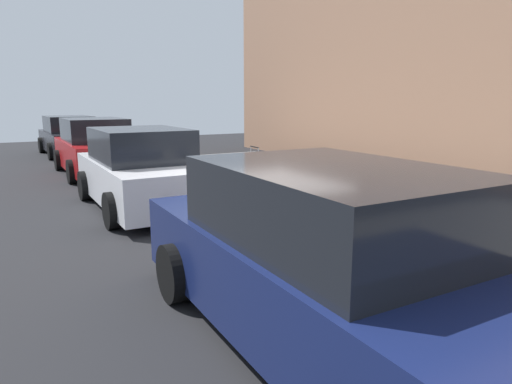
# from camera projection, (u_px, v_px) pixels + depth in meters

# --- Properties ---
(ground_plane) EXTENTS (40.00, 40.00, 0.00)m
(ground_plane) POSITION_uv_depth(u_px,v_px,m) (259.00, 224.00, 7.97)
(ground_plane) COLOR black
(sidewalk_curb) EXTENTS (18.00, 5.00, 0.14)m
(sidewalk_curb) POSITION_uv_depth(u_px,v_px,m) (365.00, 204.00, 9.16)
(sidewalk_curb) COLOR gray
(sidewalk_curb) RESTS_ON ground_plane
(suitcase_navy_0) EXTENTS (0.37, 0.22, 0.71)m
(suitcase_navy_0) POSITION_uv_depth(u_px,v_px,m) (431.00, 238.00, 5.60)
(suitcase_navy_0) COLOR navy
(suitcase_navy_0) RESTS_ON sidewalk_curb
(suitcase_black_1) EXTENTS (0.50, 0.28, 0.58)m
(suitcase_black_1) POSITION_uv_depth(u_px,v_px,m) (401.00, 233.00, 6.05)
(suitcase_black_1) COLOR black
(suitcase_black_1) RESTS_ON sidewalk_curb
(suitcase_silver_2) EXTENTS (0.49, 0.24, 0.61)m
(suitcase_silver_2) POSITION_uv_depth(u_px,v_px,m) (370.00, 222.00, 6.53)
(suitcase_silver_2) COLOR #9EA0A8
(suitcase_silver_2) RESTS_ON sidewalk_curb
(suitcase_maroon_3) EXTENTS (0.45, 0.28, 0.88)m
(suitcase_maroon_3) POSITION_uv_depth(u_px,v_px,m) (344.00, 213.00, 6.97)
(suitcase_maroon_3) COLOR maroon
(suitcase_maroon_3) RESTS_ON sidewalk_curb
(suitcase_red_4) EXTENTS (0.43, 0.26, 0.57)m
(suitcase_red_4) POSITION_uv_depth(u_px,v_px,m) (324.00, 209.00, 7.42)
(suitcase_red_4) COLOR red
(suitcase_red_4) RESTS_ON sidewalk_curb
(suitcase_teal_5) EXTENTS (0.37, 0.24, 0.98)m
(suitcase_teal_5) POSITION_uv_depth(u_px,v_px,m) (311.00, 197.00, 7.84)
(suitcase_teal_5) COLOR #0F606B
(suitcase_teal_5) RESTS_ON sidewalk_curb
(suitcase_olive_6) EXTENTS (0.35, 0.23, 1.08)m
(suitcase_olive_6) POSITION_uv_depth(u_px,v_px,m) (291.00, 192.00, 8.15)
(suitcase_olive_6) COLOR #59601E
(suitcase_olive_6) RESTS_ON sidewalk_curb
(suitcase_navy_7) EXTENTS (0.43, 0.26, 0.85)m
(suitcase_navy_7) POSITION_uv_depth(u_px,v_px,m) (278.00, 191.00, 8.56)
(suitcase_navy_7) COLOR navy
(suitcase_navy_7) RESTS_ON sidewalk_curb
(suitcase_black_8) EXTENTS (0.38, 0.24, 0.93)m
(suitcase_black_8) POSITION_uv_depth(u_px,v_px,m) (265.00, 187.00, 8.97)
(suitcase_black_8) COLOR black
(suitcase_black_8) RESTS_ON sidewalk_curb
(suitcase_silver_9) EXTENTS (0.47, 0.28, 1.08)m
(suitcase_silver_9) POSITION_uv_depth(u_px,v_px,m) (255.00, 180.00, 9.40)
(suitcase_silver_9) COLOR #9EA0A8
(suitcase_silver_9) RESTS_ON sidewalk_curb
(suitcase_maroon_10) EXTENTS (0.45, 0.24, 0.79)m
(suitcase_maroon_10) POSITION_uv_depth(u_px,v_px,m) (244.00, 181.00, 9.88)
(suitcase_maroon_10) COLOR maroon
(suitcase_maroon_10) RESTS_ON sidewalk_curb
(fire_hydrant) EXTENTS (0.39, 0.21, 0.80)m
(fire_hydrant) POSITION_uv_depth(u_px,v_px,m) (228.00, 170.00, 10.48)
(fire_hydrant) COLOR #99999E
(fire_hydrant) RESTS_ON sidewalk_curb
(bollard_post) EXTENTS (0.16, 0.16, 0.65)m
(bollard_post) POSITION_uv_depth(u_px,v_px,m) (212.00, 171.00, 10.95)
(bollard_post) COLOR brown
(bollard_post) RESTS_ON sidewalk_curb
(parked_car_navy_0) EXTENTS (4.79, 2.14, 1.61)m
(parked_car_navy_0) POSITION_uv_depth(u_px,v_px,m) (330.00, 262.00, 3.95)
(parked_car_navy_0) COLOR #141E4C
(parked_car_navy_0) RESTS_ON ground_plane
(parked_car_white_1) EXTENTS (4.22, 2.04, 1.60)m
(parked_car_white_1) POSITION_uv_depth(u_px,v_px,m) (142.00, 171.00, 9.07)
(parked_car_white_1) COLOR silver
(parked_car_white_1) RESTS_ON ground_plane
(parked_car_red_2) EXTENTS (4.33, 2.01, 1.64)m
(parked_car_red_2) POSITION_uv_depth(u_px,v_px,m) (96.00, 148.00, 13.24)
(parked_car_red_2) COLOR #AD1619
(parked_car_red_2) RESTS_ON ground_plane
(parked_car_charcoal_3) EXTENTS (4.49, 2.12, 1.54)m
(parked_car_charcoal_3) POSITION_uv_depth(u_px,v_px,m) (70.00, 137.00, 17.95)
(parked_car_charcoal_3) COLOR black
(parked_car_charcoal_3) RESTS_ON ground_plane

